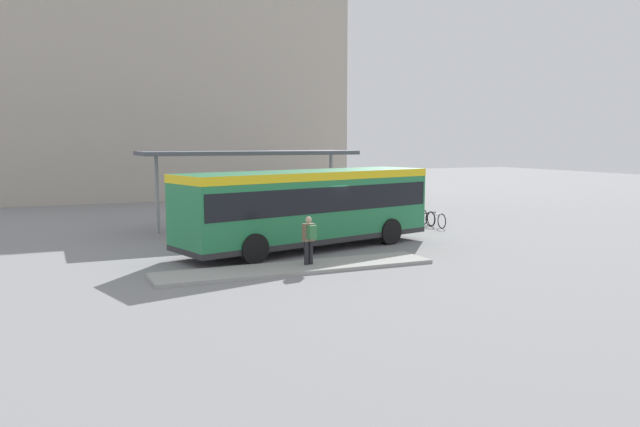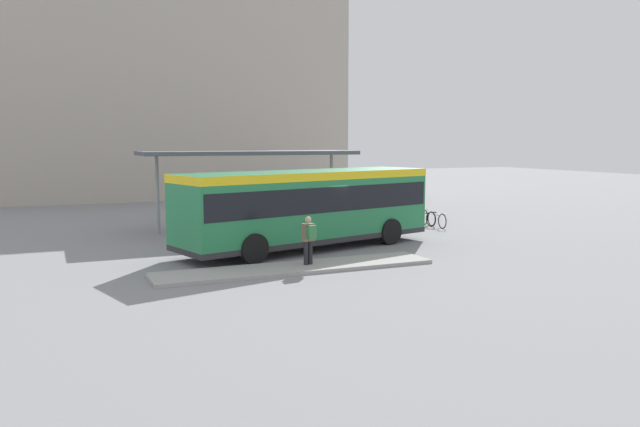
# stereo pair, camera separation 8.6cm
# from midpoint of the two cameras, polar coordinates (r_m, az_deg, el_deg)

# --- Properties ---
(ground_plane) EXTENTS (120.00, 120.00, 0.00)m
(ground_plane) POSITION_cam_midpoint_polar(r_m,az_deg,el_deg) (24.08, -1.24, -3.26)
(ground_plane) COLOR gray
(curb_island) EXTENTS (9.25, 1.80, 0.12)m
(curb_island) POSITION_cam_midpoint_polar(r_m,az_deg,el_deg) (20.22, -2.27, -4.99)
(curb_island) COLOR #9E9E99
(curb_island) RESTS_ON ground_plane
(city_bus) EXTENTS (10.78, 5.19, 3.01)m
(city_bus) POSITION_cam_midpoint_polar(r_m,az_deg,el_deg) (23.85, -1.23, 0.92)
(city_bus) COLOR #237A47
(city_bus) RESTS_ON ground_plane
(pedestrian_waiting) EXTENTS (0.42, 0.45, 1.58)m
(pedestrian_waiting) POSITION_cam_midpoint_polar(r_m,az_deg,el_deg) (20.27, -1.11, -2.18)
(pedestrian_waiting) COLOR #232328
(pedestrian_waiting) RESTS_ON curb_island
(bicycle_white) EXTENTS (0.48, 1.72, 0.74)m
(bicycle_white) POSITION_cam_midpoint_polar(r_m,az_deg,el_deg) (30.60, 10.51, -0.56)
(bicycle_white) COLOR black
(bicycle_white) RESTS_ON ground_plane
(bicycle_black) EXTENTS (0.48, 1.74, 0.75)m
(bicycle_black) POSITION_cam_midpoint_polar(r_m,az_deg,el_deg) (31.18, 9.40, -0.39)
(bicycle_black) COLOR black
(bicycle_black) RESTS_ON ground_plane
(bicycle_green) EXTENTS (0.48, 1.80, 0.78)m
(bicycle_green) POSITION_cam_midpoint_polar(r_m,az_deg,el_deg) (32.00, 8.99, -0.19)
(bicycle_green) COLOR black
(bicycle_green) RESTS_ON ground_plane
(station_shelter) EXTENTS (10.06, 3.30, 3.69)m
(station_shelter) POSITION_cam_midpoint_polar(r_m,az_deg,el_deg) (29.60, -6.63, 5.43)
(station_shelter) COLOR #4C515B
(station_shelter) RESTS_ON ground_plane
(station_building) EXTENTS (27.24, 12.40, 16.80)m
(station_building) POSITION_cam_midpoint_polar(r_m,az_deg,el_deg) (50.79, -15.01, 11.20)
(station_building) COLOR #B2A899
(station_building) RESTS_ON ground_plane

